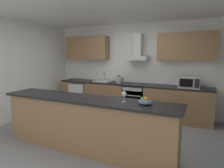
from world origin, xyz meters
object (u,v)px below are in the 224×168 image
object	(u,v)px
wine_glass	(124,94)
fruit_bowl	(145,101)
range_hood	(138,52)
kettle	(119,80)
refrigerator	(81,95)
sink	(103,81)
microwave	(189,82)
oven	(135,100)

from	to	relation	value
wine_glass	fruit_bowl	bearing A→B (deg)	1.51
range_hood	fruit_bowl	size ratio (longest dim) A/B	3.27
kettle	refrigerator	bearing A→B (deg)	178.67
wine_glass	fruit_bowl	distance (m)	0.36
sink	range_hood	xyz separation A→B (m)	(1.03, 0.12, 0.86)
sink	microwave	bearing A→B (deg)	-0.92
sink	range_hood	distance (m)	1.35
oven	range_hood	bearing A→B (deg)	90.00
oven	range_hood	distance (m)	1.33
microwave	range_hood	xyz separation A→B (m)	(-1.39, 0.16, 0.74)
microwave	range_hood	size ratio (longest dim) A/B	0.69
microwave	range_hood	bearing A→B (deg)	173.54
range_hood	fruit_bowl	world-z (taller)	range_hood
kettle	fruit_bowl	size ratio (longest dim) A/B	1.31
oven	fruit_bowl	size ratio (longest dim) A/B	3.64
sink	fruit_bowl	world-z (taller)	sink
microwave	sink	bearing A→B (deg)	179.08
kettle	fruit_bowl	xyz separation A→B (m)	(1.41, -2.22, 0.00)
microwave	wine_glass	bearing A→B (deg)	-110.29
refrigerator	kettle	world-z (taller)	kettle
refrigerator	sink	size ratio (longest dim) A/B	1.70
oven	kettle	bearing A→B (deg)	-176.08
kettle	wine_glass	xyz separation A→B (m)	(1.06, -2.23, 0.08)
oven	microwave	bearing A→B (deg)	-1.15
sink	kettle	size ratio (longest dim) A/B	1.73
sink	range_hood	bearing A→B (deg)	6.53
kettle	range_hood	distance (m)	0.94
oven	sink	world-z (taller)	sink
fruit_bowl	refrigerator	bearing A→B (deg)	140.55
fruit_bowl	microwave	bearing A→B (deg)	77.91
refrigerator	microwave	size ratio (longest dim) A/B	1.70
oven	kettle	size ratio (longest dim) A/B	2.77
sink	kettle	distance (m)	0.55
range_hood	sink	bearing A→B (deg)	-173.47
oven	wine_glass	world-z (taller)	wine_glass
microwave	wine_glass	xyz separation A→B (m)	(-0.83, -2.24, 0.04)
microwave	kettle	world-z (taller)	microwave
range_hood	wine_glass	world-z (taller)	range_hood
kettle	wine_glass	distance (m)	2.47
sink	fruit_bowl	distance (m)	2.99
microwave	fruit_bowl	distance (m)	2.28
oven	microwave	size ratio (longest dim) A/B	1.60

